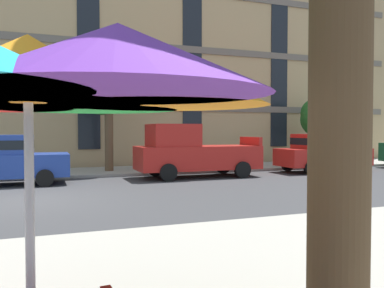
# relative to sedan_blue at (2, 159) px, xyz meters

# --- Properties ---
(ground_plane) EXTENTS (120.00, 120.00, 0.00)m
(ground_plane) POSITION_rel_sedan_blue_xyz_m (0.78, -3.70, -0.95)
(ground_plane) COLOR #38383A
(sidewalk_far) EXTENTS (56.00, 3.60, 0.12)m
(sidewalk_far) POSITION_rel_sedan_blue_xyz_m (0.78, 3.10, -0.89)
(sidewalk_far) COLOR #9E998E
(sidewalk_far) RESTS_ON ground
(apartment_building) EXTENTS (44.47, 12.08, 19.20)m
(apartment_building) POSITION_rel_sedan_blue_xyz_m (0.78, 11.29, 8.65)
(apartment_building) COLOR tan
(apartment_building) RESTS_ON ground
(sedan_blue) EXTENTS (4.40, 1.98, 1.78)m
(sedan_blue) POSITION_rel_sedan_blue_xyz_m (0.00, 0.00, 0.00)
(sedan_blue) COLOR navy
(sedan_blue) RESTS_ON ground
(pickup_red) EXTENTS (5.10, 2.12, 2.20)m
(pickup_red) POSITION_rel_sedan_blue_xyz_m (7.17, 0.00, 0.08)
(pickup_red) COLOR #B21E19
(pickup_red) RESTS_ON ground
(sedan_red) EXTENTS (4.40, 1.98, 1.78)m
(sedan_red) POSITION_rel_sedan_blue_xyz_m (13.68, 0.00, 0.00)
(sedan_red) COLOR #B21E19
(sedan_red) RESTS_ON ground
(street_tree_middle) EXTENTS (2.49, 2.64, 5.32)m
(street_tree_middle) POSITION_rel_sedan_blue_xyz_m (3.99, 2.84, 2.98)
(street_tree_middle) COLOR brown
(street_tree_middle) RESTS_ON ground
(street_tree_right) EXTENTS (2.14, 2.36, 3.75)m
(street_tree_right) POSITION_rel_sedan_blue_xyz_m (15.86, 3.07, 1.73)
(street_tree_right) COLOR #4C3823
(street_tree_right) RESTS_ON ground
(patio_umbrella) EXTENTS (3.31, 3.07, 2.54)m
(patio_umbrella) POSITION_rel_sedan_blue_xyz_m (1.30, -12.70, 1.33)
(patio_umbrella) COLOR silver
(patio_umbrella) RESTS_ON ground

